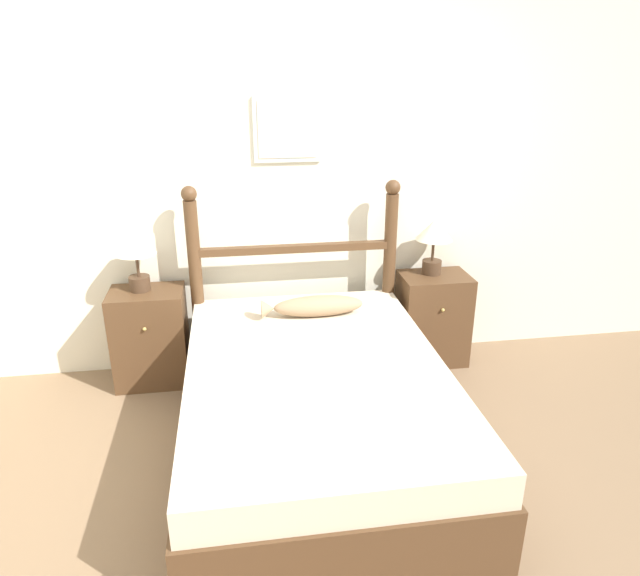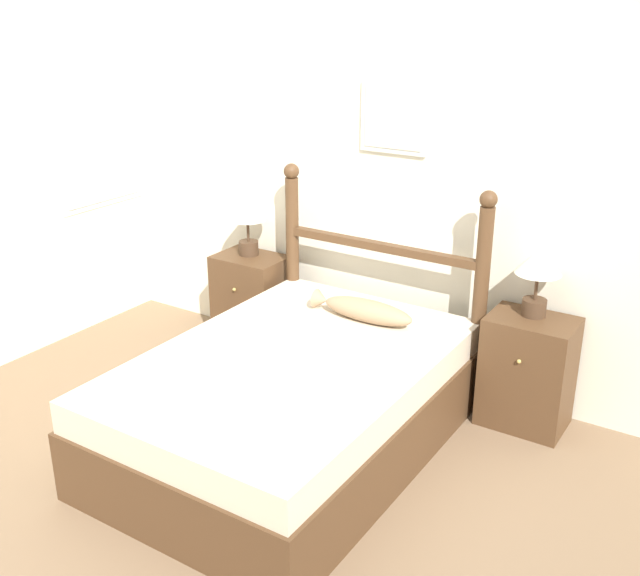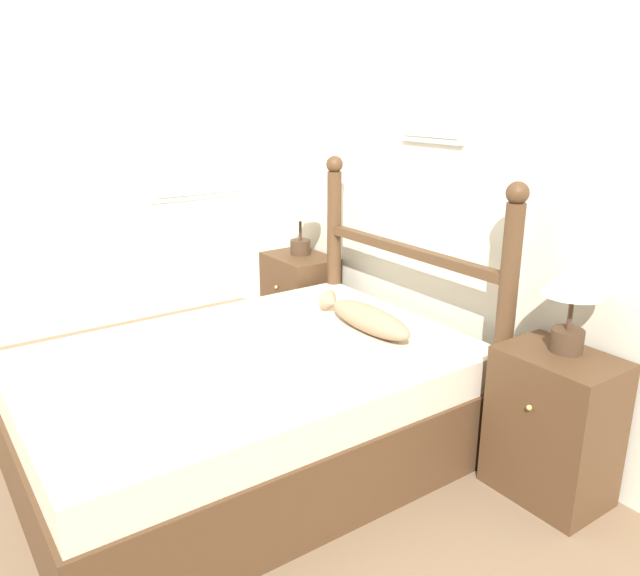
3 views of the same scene
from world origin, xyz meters
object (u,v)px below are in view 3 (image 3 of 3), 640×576
Objects in this scene: bed at (250,407)px; nightstand_right at (553,426)px; table_lamp_left at (300,213)px; fish_pillow at (366,318)px; nightstand_left at (300,303)px; table_lamp_right at (574,288)px.

nightstand_right is at bearing 43.39° from bed.
table_lamp_left is at bearing 136.68° from bed.
fish_pillow is (-0.90, -0.30, 0.28)m from nightstand_right.
nightstand_right is 0.99m from fish_pillow.
table_lamp_right is at bearing 1.39° from nightstand_left.
table_lamp_right reaches higher than bed.
nightstand_right is 1.68× the size of table_lamp_left.
fish_pillow is at bearing -15.85° from nightstand_left.
nightstand_right is 1.68× the size of table_lamp_right.
table_lamp_right reaches higher than nightstand_right.
nightstand_left is at bearing -41.21° from table_lamp_left.
fish_pillow is (1.07, -0.30, 0.28)m from nightstand_left.
table_lamp_left is (-0.03, 0.03, 0.60)m from nightstand_left.
bed is at bearing -43.32° from table_lamp_left.
table_lamp_left is 1.98m from table_lamp_right.
table_lamp_right is 1.00m from fish_pillow.
bed is 5.18× the size of table_lamp_left.
fish_pillow reaches higher than nightstand_right.
fish_pillow is (0.08, 0.63, 0.34)m from bed.
nightstand_left is 1.68× the size of table_lamp_left.
bed is 0.72m from fish_pillow.
table_lamp_left is 1.00× the size of table_lamp_right.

